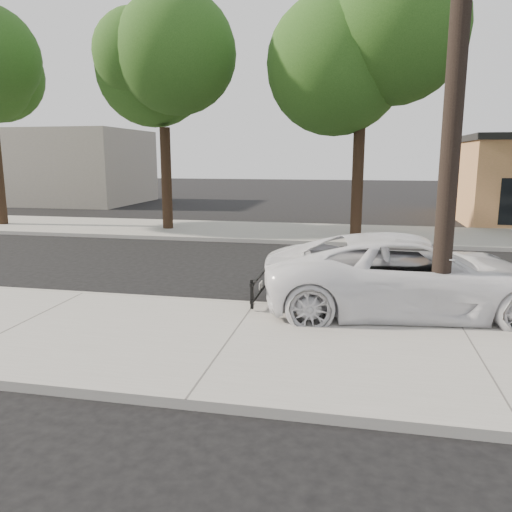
{
  "coord_description": "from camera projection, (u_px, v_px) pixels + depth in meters",
  "views": [
    {
      "loc": [
        2.06,
        -12.07,
        3.19
      ],
      "look_at": [
        -0.14,
        -1.32,
        1.0
      ],
      "focal_mm": 35.0,
      "sensor_mm": 36.0,
      "label": 1
    }
  ],
  "objects": [
    {
      "name": "police_cruiser",
      "position": [
        411.0,
        275.0,
        10.11
      ],
      "size": [
        6.23,
        3.47,
        1.65
      ],
      "primitive_type": "imported",
      "rotation": [
        0.0,
        0.0,
        1.7
      ],
      "color": "white",
      "rests_on": "ground"
    },
    {
      "name": "curb_near",
      "position": [
        255.0,
        306.0,
        10.6
      ],
      "size": [
        90.0,
        0.12,
        0.16
      ],
      "primitive_type": "cube",
      "color": "#9E9B93",
      "rests_on": "ground"
    },
    {
      "name": "building_far",
      "position": [
        42.0,
        167.0,
        35.3
      ],
      "size": [
        14.0,
        8.0,
        5.0
      ],
      "primitive_type": "cube",
      "color": "gray",
      "rests_on": "ground"
    },
    {
      "name": "far_sidewalk",
      "position": [
        307.0,
        233.0,
        20.78
      ],
      "size": [
        90.0,
        5.0,
        0.15
      ],
      "primitive_type": "cube",
      "color": "gray",
      "rests_on": "ground"
    },
    {
      "name": "tree_c",
      "position": [
        369.0,
        53.0,
        18.18
      ],
      "size": [
        4.96,
        4.8,
        9.55
      ],
      "color": "black",
      "rests_on": "far_sidewalk"
    },
    {
      "name": "near_sidewalk",
      "position": [
        229.0,
        343.0,
        8.48
      ],
      "size": [
        90.0,
        4.4,
        0.15
      ],
      "primitive_type": "cube",
      "color": "gray",
      "rests_on": "ground"
    },
    {
      "name": "ground",
      "position": [
        272.0,
        285.0,
        12.63
      ],
      "size": [
        120.0,
        120.0,
        0.0
      ],
      "primitive_type": "plane",
      "color": "black",
      "rests_on": "ground"
    },
    {
      "name": "utility_pole",
      "position": [
        457.0,
        66.0,
        8.41
      ],
      "size": [
        1.4,
        0.34,
        9.0
      ],
      "color": "black",
      "rests_on": "near_sidewalk"
    },
    {
      "name": "tree_b",
      "position": [
        166.0,
        83.0,
        20.32
      ],
      "size": [
        4.34,
        4.2,
        8.45
      ],
      "color": "black",
      "rests_on": "far_sidewalk"
    }
  ]
}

